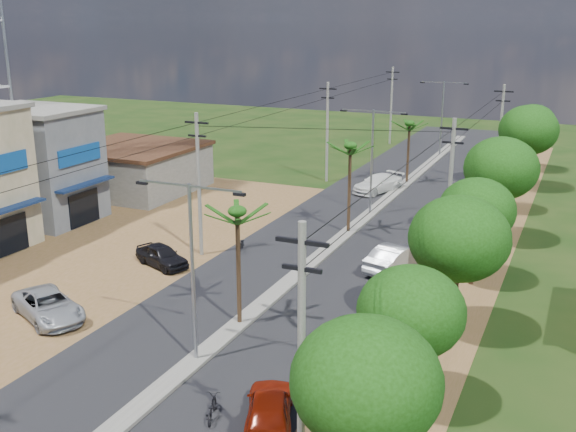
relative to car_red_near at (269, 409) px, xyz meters
name	(u,v)px	position (x,y,z in m)	size (l,w,h in m)	color
ground	(196,362)	(-5.00, 3.05, -0.72)	(160.00, 160.00, 0.00)	black
road	(322,255)	(-5.00, 18.05, -0.70)	(12.00, 110.00, 0.04)	black
median	(338,241)	(-5.00, 21.05, -0.63)	(1.00, 90.00, 0.18)	#605E56
dirt_lot_west	(59,257)	(-20.00, 11.05, -0.70)	(18.00, 46.00, 0.04)	brown
dirt_shoulder_east	(458,276)	(3.50, 18.05, -0.70)	(5.00, 90.00, 0.03)	brown
shophouse_grey	(37,164)	(-26.98, 17.05, 3.45)	(9.00, 6.40, 8.30)	#53565C
low_shed	(134,168)	(-26.00, 27.05, 1.25)	(10.40, 10.40, 3.95)	#605E56
tree_east_a	(366,382)	(4.50, -2.95, 3.77)	(4.40, 4.40, 6.37)	black
tree_east_b	(411,312)	(4.30, 3.05, 3.40)	(4.00, 4.00, 5.83)	black
tree_east_c	(459,239)	(4.70, 10.05, 4.15)	(4.60, 4.60, 6.83)	black
tree_east_d	(477,210)	(4.40, 17.05, 3.62)	(4.20, 4.20, 6.13)	black
tree_east_e	(501,168)	(4.60, 25.05, 4.37)	(4.80, 4.80, 7.14)	black
tree_east_f	(508,163)	(4.20, 33.05, 3.17)	(3.80, 3.80, 5.52)	black
tree_east_g	(529,130)	(4.80, 41.05, 4.52)	(5.00, 5.00, 7.38)	black
tree_east_h	(533,124)	(4.50, 49.05, 3.92)	(4.40, 4.40, 6.52)	black
palm_median_near	(237,217)	(-5.00, 7.05, 4.82)	(2.00, 2.00, 6.15)	black
palm_median_mid	(350,150)	(-5.00, 23.05, 5.18)	(2.00, 2.00, 6.55)	black
palm_median_far	(410,126)	(-5.00, 39.05, 4.55)	(2.00, 2.00, 5.85)	black
streetlight_near	(192,259)	(-5.00, 3.05, 4.07)	(5.10, 0.18, 8.00)	gray
streetlight_mid	(372,153)	(-5.00, 28.05, 4.07)	(5.10, 0.18, 8.00)	gray
streetlight_far	(442,112)	(-5.00, 53.05, 4.07)	(5.10, 0.18, 8.00)	gray
utility_pole_w_b	(199,182)	(-12.00, 15.05, 4.04)	(1.60, 0.24, 9.00)	#605E56
utility_pole_w_c	(327,130)	(-12.00, 37.05, 4.04)	(1.60, 0.24, 9.00)	#605E56
utility_pole_w_d	(391,104)	(-12.00, 58.05, 4.04)	(1.60, 0.24, 9.00)	#605E56
utility_pole_e_a	(301,359)	(2.50, -2.95, 4.04)	(1.60, 0.24, 9.00)	#605E56
utility_pole_e_b	(450,191)	(2.50, 19.05, 4.04)	(1.60, 0.24, 9.00)	#605E56
utility_pole_e_c	(500,134)	(2.50, 41.05, 4.04)	(1.60, 0.24, 9.00)	#605E56
car_red_near	(269,409)	(0.00, 0.00, 0.00)	(1.69, 4.20, 1.43)	maroon
car_silver_mid	(397,258)	(0.00, 17.34, 0.09)	(1.70, 4.88, 1.61)	#9DA1A5
car_white_far	(378,184)	(-6.50, 35.01, 0.02)	(2.07, 5.10, 1.48)	silver
car_parked_silver	(49,306)	(-13.97, 3.79, -0.03)	(2.28, 4.94, 1.37)	#9DA1A5
car_parked_dark	(162,256)	(-13.08, 12.30, -0.05)	(1.58, 3.93, 1.34)	black
moto_rider_east	(212,409)	(-2.18, -0.44, -0.29)	(0.56, 1.60, 0.84)	black
moto_rider_west_a	(241,245)	(-10.00, 16.64, -0.28)	(0.58, 1.68, 0.88)	black
moto_rider_west_b	(396,175)	(-6.20, 39.85, -0.22)	(0.47, 1.67, 1.00)	black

